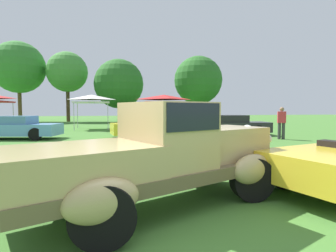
# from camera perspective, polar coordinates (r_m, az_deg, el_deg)

# --- Properties ---
(ground_plane) EXTENTS (120.00, 120.00, 0.00)m
(ground_plane) POSITION_cam_1_polar(r_m,az_deg,el_deg) (4.19, -0.93, -18.70)
(ground_plane) COLOR #42752D
(feature_pickup_truck) EXTENTS (4.74, 3.15, 1.70)m
(feature_pickup_truck) POSITION_cam_1_polar(r_m,az_deg,el_deg) (4.40, -1.24, -5.84)
(feature_pickup_truck) COLOR brown
(feature_pickup_truck) RESTS_ON ground_plane
(show_car_skyblue) EXTENTS (4.45, 2.52, 1.22)m
(show_car_skyblue) POSITION_cam_1_polar(r_m,az_deg,el_deg) (16.33, -29.27, -0.31)
(show_car_skyblue) COLOR #669EDB
(show_car_skyblue) RESTS_ON ground_plane
(show_car_yellow) EXTENTS (4.29, 2.13, 1.22)m
(show_car_yellow) POSITION_cam_1_polar(r_m,az_deg,el_deg) (15.25, -4.22, -0.10)
(show_car_yellow) COLOR yellow
(show_car_yellow) RESTS_ON ground_plane
(show_car_charcoal) EXTENTS (4.45, 2.23, 1.22)m
(show_car_charcoal) POSITION_cam_1_polar(r_m,az_deg,el_deg) (16.74, 13.45, 0.14)
(show_car_charcoal) COLOR #28282D
(show_car_charcoal) RESTS_ON ground_plane
(spectator_between_cars) EXTENTS (0.47, 0.39, 1.69)m
(spectator_between_cars) POSITION_cam_1_polar(r_m,az_deg,el_deg) (15.31, 22.92, 0.81)
(spectator_between_cars) COLOR #383838
(spectator_between_cars) RESTS_ON ground_plane
(canopy_tent_center_field) EXTENTS (2.73, 2.73, 2.71)m
(canopy_tent_center_field) POSITION_cam_1_polar(r_m,az_deg,el_deg) (22.16, -15.85, 5.65)
(canopy_tent_center_field) COLOR #B7B7BC
(canopy_tent_center_field) RESTS_ON ground_plane
(canopy_tent_right_field) EXTENTS (3.27, 3.27, 2.71)m
(canopy_tent_right_field) POSITION_cam_1_polar(r_m,az_deg,el_deg) (21.35, -0.83, 5.88)
(canopy_tent_right_field) COLOR #B7B7BC
(canopy_tent_right_field) RESTS_ON ground_plane
(treeline_far_left) EXTENTS (6.27, 6.27, 9.79)m
(treeline_far_left) POSITION_cam_1_polar(r_m,az_deg,el_deg) (38.27, -29.09, 10.77)
(treeline_far_left) COLOR brown
(treeline_far_left) RESTS_ON ground_plane
(treeline_mid_left) EXTENTS (4.95, 4.95, 8.63)m
(treeline_mid_left) POSITION_cam_1_polar(r_m,az_deg,el_deg) (36.15, -20.56, 10.63)
(treeline_mid_left) COLOR #47331E
(treeline_mid_left) RESTS_ON ground_plane
(treeline_center) EXTENTS (6.07, 6.07, 7.71)m
(treeline_center) POSITION_cam_1_polar(r_m,az_deg,el_deg) (34.20, -10.35, 8.75)
(treeline_center) COLOR brown
(treeline_center) RESTS_ON ground_plane
(treeline_mid_right) EXTENTS (5.98, 5.98, 8.15)m
(treeline_mid_right) POSITION_cam_1_polar(r_m,az_deg,el_deg) (34.30, 6.41, 9.59)
(treeline_mid_right) COLOR #47331E
(treeline_mid_right) RESTS_ON ground_plane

